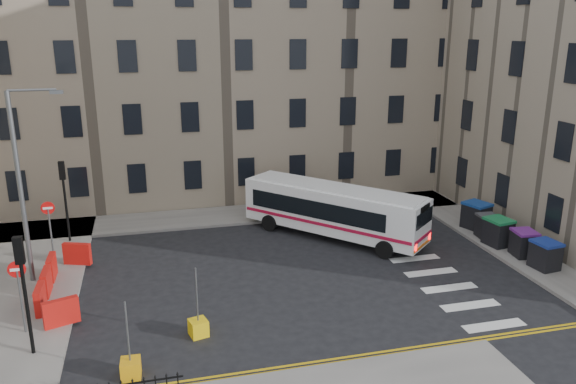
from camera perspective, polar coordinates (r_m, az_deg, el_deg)
name	(u,v)px	position (r m, az deg, el deg)	size (l,w,h in m)	color
ground	(337,271)	(25.52, 5.00, -7.97)	(120.00, 120.00, 0.00)	black
pavement_north	(187,219)	(32.28, -10.24, -2.72)	(36.00, 3.20, 0.15)	slate
pavement_east	(468,224)	(32.61, 17.77, -3.07)	(2.40, 26.00, 0.15)	slate
pavement_west	(3,295)	(25.90, -27.01, -9.26)	(6.00, 22.00, 0.15)	slate
terrace_north	(155,58)	(37.45, -13.32, 13.10)	(38.30, 10.80, 17.20)	gray
traffic_light_nw	(64,189)	(29.70, -21.80, 0.30)	(0.28, 0.22, 4.10)	black
traffic_light_sw	(23,277)	(19.90, -25.34, -7.85)	(0.28, 0.22, 4.10)	black
streetlamp	(20,186)	(25.21, -25.58, 0.60)	(0.50, 0.22, 8.14)	#595B5E
no_entry_north	(49,218)	(28.10, -23.11, -2.42)	(0.60, 0.08, 3.00)	#595B5E
no_entry_south	(19,282)	(21.66, -25.69, -8.24)	(0.60, 0.08, 3.00)	#595B5E
roadworks_barriers	(56,281)	(24.79, -22.51, -8.36)	(1.66, 6.26, 1.00)	red
bus	(333,209)	(28.93, 4.60, -1.73)	(8.09, 8.72, 2.65)	white
wheelie_bin_a	(545,255)	(27.57, 24.67, -5.81)	(1.13, 1.26, 1.27)	black
wheelie_bin_b	(524,243)	(28.63, 22.83, -4.81)	(1.11, 1.24, 1.24)	black
wheelie_bin_c	(498,232)	(29.55, 20.56, -3.79)	(1.25, 1.38, 1.36)	black
wheelie_bin_d	(487,226)	(30.40, 19.60, -3.29)	(1.03, 1.16, 1.20)	black
wheelie_bin_e	(476,215)	(31.58, 18.57, -2.26)	(1.48, 1.58, 1.42)	black
bollard_yellow	(198,328)	(20.64, -9.09, -13.47)	(0.60, 0.60, 0.60)	yellow
bollard_chevron	(131,369)	(18.95, -15.68, -16.88)	(0.60, 0.60, 0.60)	orange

